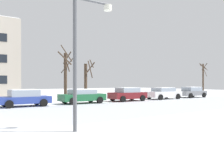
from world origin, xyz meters
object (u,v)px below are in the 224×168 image
(parked_car_maroon, at_px, (128,94))
(parked_car_white, at_px, (164,93))
(parked_car_blue, at_px, (24,98))
(parked_car_gray, at_px, (192,92))
(parked_car_green, at_px, (82,96))
(street_lamp, at_px, (82,48))

(parked_car_maroon, height_order, parked_car_white, parked_car_maroon)
(parked_car_blue, height_order, parked_car_gray, parked_car_blue)
(parked_car_blue, relative_size, parked_car_white, 0.95)
(parked_car_green, height_order, parked_car_maroon, parked_car_maroon)
(parked_car_blue, xyz_separation_m, parked_car_white, (16.40, -0.20, -0.01))
(street_lamp, relative_size, parked_car_blue, 1.34)
(parked_car_white, xyz_separation_m, parked_car_gray, (5.47, 0.12, -0.00))
(parked_car_green, distance_m, parked_car_white, 10.93)
(street_lamp, height_order, parked_car_maroon, street_lamp)
(parked_car_blue, height_order, parked_car_green, parked_car_blue)
(parked_car_maroon, bearing_deg, parked_car_gray, 0.46)
(parked_car_green, relative_size, parked_car_maroon, 1.08)
(street_lamp, height_order, parked_car_blue, street_lamp)
(parked_car_maroon, bearing_deg, parked_car_white, -0.39)
(street_lamp, bearing_deg, parked_car_green, 61.52)
(street_lamp, relative_size, parked_car_maroon, 1.39)
(parked_car_blue, xyz_separation_m, parked_car_gray, (21.87, -0.07, -0.01))
(street_lamp, height_order, parked_car_white, street_lamp)
(parked_car_maroon, bearing_deg, parked_car_green, 179.20)
(parked_car_gray, bearing_deg, parked_car_maroon, -179.54)
(parked_car_maroon, distance_m, parked_car_gray, 10.93)
(parked_car_white, bearing_deg, parked_car_blue, 179.31)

